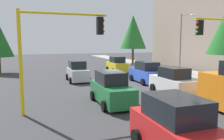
{
  "coord_description": "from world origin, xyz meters",
  "views": [
    {
      "loc": [
        17.98,
        -6.78,
        3.68
      ],
      "look_at": [
        -1.35,
        -0.12,
        1.2
      ],
      "focal_mm": 35.69,
      "sensor_mm": 36.0,
      "label": 1
    }
  ],
  "objects_px": {
    "street_lamp_curbside": "(183,37)",
    "car_silver": "(78,72)",
    "car_yellow": "(117,65)",
    "car_red": "(178,131)",
    "car_green": "(111,89)",
    "car_white": "(172,82)",
    "traffic_signal_near_right": "(58,41)",
    "car_blue": "(146,73)",
    "tree_roadside_far": "(133,32)"
  },
  "relations": [
    {
      "from": "car_red",
      "to": "car_white",
      "type": "bearing_deg",
      "value": 146.95
    },
    {
      "from": "traffic_signal_near_right",
      "to": "car_silver",
      "type": "xyz_separation_m",
      "value": [
        -9.35,
        2.67,
        -2.91
      ]
    },
    {
      "from": "car_silver",
      "to": "car_red",
      "type": "bearing_deg",
      "value": 1.54
    },
    {
      "from": "traffic_signal_near_right",
      "to": "car_white",
      "type": "bearing_deg",
      "value": 100.77
    },
    {
      "from": "tree_roadside_far",
      "to": "car_blue",
      "type": "xyz_separation_m",
      "value": [
        17.52,
        -6.55,
        -4.7
      ]
    },
    {
      "from": "car_yellow",
      "to": "car_silver",
      "type": "height_order",
      "value": "same"
    },
    {
      "from": "car_green",
      "to": "car_red",
      "type": "bearing_deg",
      "value": -0.43
    },
    {
      "from": "traffic_signal_near_right",
      "to": "car_green",
      "type": "xyz_separation_m",
      "value": [
        -0.54,
        3.14,
        -2.91
      ]
    },
    {
      "from": "traffic_signal_near_right",
      "to": "car_blue",
      "type": "relative_size",
      "value": 1.33
    },
    {
      "from": "car_green",
      "to": "street_lamp_curbside",
      "type": "bearing_deg",
      "value": 127.77
    },
    {
      "from": "car_blue",
      "to": "car_white",
      "type": "distance_m",
      "value": 4.95
    },
    {
      "from": "tree_roadside_far",
      "to": "car_blue",
      "type": "relative_size",
      "value": 2.11
    },
    {
      "from": "street_lamp_curbside",
      "to": "car_red",
      "type": "relative_size",
      "value": 1.77
    },
    {
      "from": "traffic_signal_near_right",
      "to": "car_green",
      "type": "height_order",
      "value": "traffic_signal_near_right"
    },
    {
      "from": "car_green",
      "to": "car_red",
      "type": "relative_size",
      "value": 1.04
    },
    {
      "from": "car_yellow",
      "to": "car_white",
      "type": "distance_m",
      "value": 13.16
    },
    {
      "from": "car_silver",
      "to": "car_white",
      "type": "relative_size",
      "value": 0.97
    },
    {
      "from": "tree_roadside_far",
      "to": "traffic_signal_near_right",
      "type": "bearing_deg",
      "value": -32.25
    },
    {
      "from": "traffic_signal_near_right",
      "to": "car_yellow",
      "type": "relative_size",
      "value": 1.37
    },
    {
      "from": "car_silver",
      "to": "car_red",
      "type": "height_order",
      "value": "same"
    },
    {
      "from": "car_silver",
      "to": "car_green",
      "type": "height_order",
      "value": "same"
    },
    {
      "from": "car_blue",
      "to": "traffic_signal_near_right",
      "type": "bearing_deg",
      "value": -52.98
    },
    {
      "from": "car_yellow",
      "to": "car_blue",
      "type": "distance_m",
      "value": 8.22
    },
    {
      "from": "tree_roadside_far",
      "to": "car_yellow",
      "type": "height_order",
      "value": "tree_roadside_far"
    },
    {
      "from": "car_silver",
      "to": "car_white",
      "type": "xyz_separation_m",
      "value": [
        7.8,
        5.46,
        0.0
      ]
    },
    {
      "from": "car_white",
      "to": "car_red",
      "type": "bearing_deg",
      "value": -33.05
    },
    {
      "from": "street_lamp_curbside",
      "to": "car_white",
      "type": "relative_size",
      "value": 1.8
    },
    {
      "from": "street_lamp_curbside",
      "to": "car_silver",
      "type": "distance_m",
      "value": 12.66
    },
    {
      "from": "car_silver",
      "to": "car_blue",
      "type": "xyz_separation_m",
      "value": [
        2.87,
        5.92,
        0.0
      ]
    },
    {
      "from": "car_red",
      "to": "car_yellow",
      "type": "bearing_deg",
      "value": 164.96
    },
    {
      "from": "car_green",
      "to": "car_white",
      "type": "height_order",
      "value": "same"
    },
    {
      "from": "traffic_signal_near_right",
      "to": "car_blue",
      "type": "xyz_separation_m",
      "value": [
        -6.48,
        8.59,
        -2.91
      ]
    },
    {
      "from": "tree_roadside_far",
      "to": "car_silver",
      "type": "xyz_separation_m",
      "value": [
        14.65,
        -12.47,
        -4.7
      ]
    },
    {
      "from": "tree_roadside_far",
      "to": "car_red",
      "type": "bearing_deg",
      "value": -21.76
    },
    {
      "from": "tree_roadside_far",
      "to": "car_red",
      "type": "xyz_separation_m",
      "value": [
        30.2,
        -12.06,
        -4.7
      ]
    },
    {
      "from": "car_red",
      "to": "street_lamp_curbside",
      "type": "bearing_deg",
      "value": 143.36
    },
    {
      "from": "street_lamp_curbside",
      "to": "car_yellow",
      "type": "xyz_separation_m",
      "value": [
        -5.08,
        -6.14,
        -3.45
      ]
    },
    {
      "from": "car_green",
      "to": "car_blue",
      "type": "xyz_separation_m",
      "value": [
        -5.94,
        5.45,
        0.0
      ]
    },
    {
      "from": "street_lamp_curbside",
      "to": "car_yellow",
      "type": "relative_size",
      "value": 1.8
    },
    {
      "from": "car_red",
      "to": "car_white",
      "type": "xyz_separation_m",
      "value": [
        -7.74,
        5.04,
        -0.0
      ]
    },
    {
      "from": "traffic_signal_near_right",
      "to": "car_white",
      "type": "relative_size",
      "value": 1.38
    },
    {
      "from": "car_silver",
      "to": "car_red",
      "type": "relative_size",
      "value": 0.95
    },
    {
      "from": "traffic_signal_near_right",
      "to": "car_silver",
      "type": "height_order",
      "value": "traffic_signal_near_right"
    },
    {
      "from": "car_silver",
      "to": "street_lamp_curbside",
      "type": "bearing_deg",
      "value": 91.23
    },
    {
      "from": "car_blue",
      "to": "street_lamp_curbside",
      "type": "bearing_deg",
      "value": 116.6
    },
    {
      "from": "car_yellow",
      "to": "car_silver",
      "type": "xyz_separation_m",
      "value": [
        5.35,
        -6.03,
        -0.0
      ]
    },
    {
      "from": "traffic_signal_near_right",
      "to": "car_white",
      "type": "height_order",
      "value": "traffic_signal_near_right"
    },
    {
      "from": "car_blue",
      "to": "car_silver",
      "type": "bearing_deg",
      "value": -115.87
    },
    {
      "from": "car_yellow",
      "to": "car_red",
      "type": "height_order",
      "value": "same"
    },
    {
      "from": "car_red",
      "to": "car_blue",
      "type": "bearing_deg",
      "value": 156.54
    }
  ]
}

